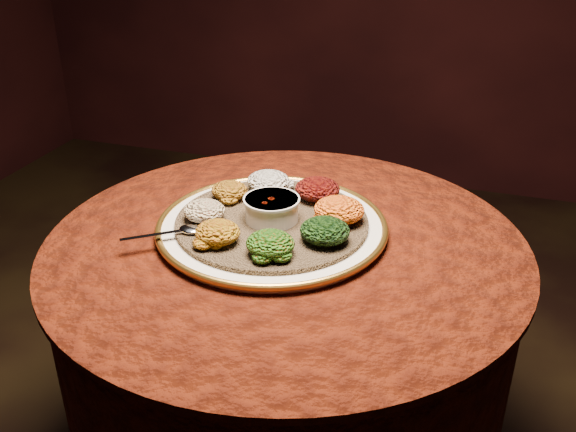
% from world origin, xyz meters
% --- Properties ---
extents(table, '(0.96, 0.96, 0.73)m').
position_xyz_m(table, '(0.00, 0.00, 0.55)').
color(table, black).
rests_on(table, ground).
extents(platter, '(0.54, 0.54, 0.02)m').
position_xyz_m(platter, '(-0.04, 0.02, 0.75)').
color(platter, silver).
rests_on(platter, table).
extents(injera, '(0.46, 0.46, 0.01)m').
position_xyz_m(injera, '(-0.04, 0.02, 0.76)').
color(injera, brown).
rests_on(injera, platter).
extents(stew_bowl, '(0.11, 0.11, 0.05)m').
position_xyz_m(stew_bowl, '(-0.04, 0.02, 0.79)').
color(stew_bowl, silver).
rests_on(stew_bowl, injera).
extents(spoon, '(0.14, 0.10, 0.01)m').
position_xyz_m(spoon, '(-0.18, -0.08, 0.77)').
color(spoon, silver).
rests_on(spoon, injera).
extents(portion_ayib, '(0.09, 0.09, 0.05)m').
position_xyz_m(portion_ayib, '(-0.09, 0.15, 0.78)').
color(portion_ayib, beige).
rests_on(portion_ayib, injera).
extents(portion_kitfo, '(0.10, 0.09, 0.05)m').
position_xyz_m(portion_kitfo, '(0.02, 0.14, 0.79)').
color(portion_kitfo, black).
rests_on(portion_kitfo, injera).
extents(portion_tikil, '(0.10, 0.10, 0.05)m').
position_xyz_m(portion_tikil, '(0.09, 0.06, 0.79)').
color(portion_tikil, orange).
rests_on(portion_tikil, injera).
extents(portion_gomen, '(0.10, 0.09, 0.05)m').
position_xyz_m(portion_gomen, '(0.09, -0.03, 0.78)').
color(portion_gomen, black).
rests_on(portion_gomen, injera).
extents(portion_mixveg, '(0.09, 0.09, 0.04)m').
position_xyz_m(portion_mixveg, '(0.01, -0.10, 0.78)').
color(portion_mixveg, '#AC390B').
rests_on(portion_mixveg, injera).
extents(portion_kik, '(0.09, 0.08, 0.04)m').
position_xyz_m(portion_kik, '(-0.10, -0.09, 0.78)').
color(portion_kik, '#9A6E0D').
rests_on(portion_kik, injera).
extents(portion_timatim, '(0.08, 0.08, 0.04)m').
position_xyz_m(portion_timatim, '(-0.16, -0.02, 0.78)').
color(portion_timatim, maroon).
rests_on(portion_timatim, injera).
extents(portion_shiro, '(0.08, 0.07, 0.04)m').
position_xyz_m(portion_shiro, '(-0.16, 0.09, 0.78)').
color(portion_shiro, '#8E5011').
rests_on(portion_shiro, injera).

